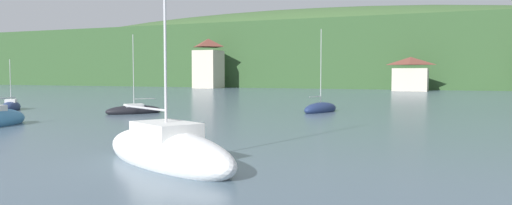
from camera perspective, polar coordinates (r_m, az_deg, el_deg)
wooded_hillside at (r=140.80m, az=11.15°, el=4.50°), size 352.00×74.09×35.63m
shore_building_west at (r=101.71m, az=-5.58°, el=4.48°), size 5.16×5.36×10.23m
shore_building_westcentral at (r=89.12m, az=17.59°, el=3.15°), size 6.10×4.14×5.91m
sailboat_far_2 at (r=38.56m, az=7.55°, el=-0.76°), size 2.37×4.55×6.76m
sailboat_far_5 at (r=38.03m, az=-14.06°, el=-0.92°), size 3.70×4.25×6.20m
sailboat_mid_7 at (r=16.60m, az=-10.43°, el=-5.62°), size 7.49×5.26×9.44m
sailboat_far_9 at (r=45.42m, az=-26.69°, el=-0.45°), size 3.63×3.97×4.48m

